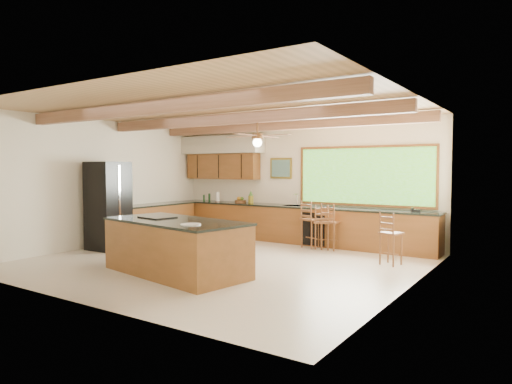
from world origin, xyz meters
The scene contains 9 objects.
ground centered at (0.00, 0.00, 0.00)m, with size 7.20×7.20×0.00m, color beige.
room_shell centered at (-0.17, 0.65, 2.21)m, with size 7.27×6.54×3.02m.
counter_run centered at (-0.82, 2.52, 0.46)m, with size 7.12×3.10×1.26m.
island centered at (-0.08, -1.22, 0.48)m, with size 2.90×1.73×0.97m.
refrigerator centered at (-3.05, -0.29, 1.00)m, with size 0.80×0.78×2.00m.
bar_stool_a centered at (1.20, 2.39, 0.62)m, with size 0.38×0.38×1.05m.
bar_stool_b centered at (0.72, 2.39, 0.65)m, with size 0.50×0.50×1.10m.
bar_stool_c centered at (1.03, 2.40, 0.61)m, with size 0.44×0.44×1.02m.
bar_stool_d centered at (2.84, 1.55, 0.60)m, with size 0.44×0.44×1.01m.
Camera 1 is at (5.47, -7.05, 1.85)m, focal length 32.00 mm.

